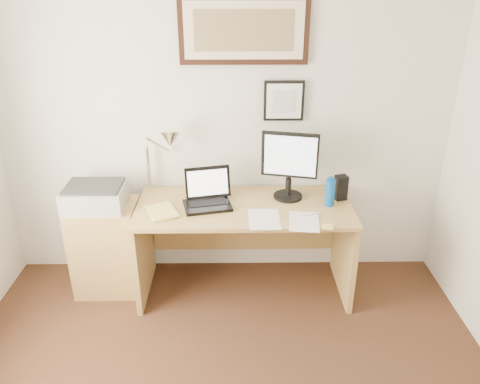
{
  "coord_description": "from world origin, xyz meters",
  "views": [
    {
      "loc": [
        0.08,
        -1.46,
        2.31
      ],
      "look_at": [
        0.12,
        1.43,
        0.96
      ],
      "focal_mm": 35.0,
      "sensor_mm": 36.0,
      "label": 1
    }
  ],
  "objects_px": {
    "side_cabinet": "(107,247)",
    "book": "(149,214)",
    "lcd_monitor": "(290,163)",
    "desk": "(244,228)",
    "laptop": "(208,197)",
    "printer": "(95,196)",
    "water_bottle": "(330,193)"
  },
  "relations": [
    {
      "from": "laptop",
      "to": "printer",
      "type": "height_order",
      "value": "laptop"
    },
    {
      "from": "water_bottle",
      "to": "book",
      "type": "relative_size",
      "value": 0.8
    },
    {
      "from": "lcd_monitor",
      "to": "printer",
      "type": "relative_size",
      "value": 1.18
    },
    {
      "from": "side_cabinet",
      "to": "desk",
      "type": "xyz_separation_m",
      "value": [
        1.07,
        0.04,
        0.15
      ]
    },
    {
      "from": "book",
      "to": "lcd_monitor",
      "type": "xyz_separation_m",
      "value": [
        1.02,
        0.28,
        0.28
      ]
    },
    {
      "from": "lcd_monitor",
      "to": "printer",
      "type": "distance_m",
      "value": 1.46
    },
    {
      "from": "side_cabinet",
      "to": "lcd_monitor",
      "type": "relative_size",
      "value": 1.4
    },
    {
      "from": "laptop",
      "to": "printer",
      "type": "xyz_separation_m",
      "value": [
        -0.83,
        0.01,
        0.01
      ]
    },
    {
      "from": "book",
      "to": "printer",
      "type": "xyz_separation_m",
      "value": [
        -0.43,
        0.18,
        0.06
      ]
    },
    {
      "from": "side_cabinet",
      "to": "laptop",
      "type": "distance_m",
      "value": 0.91
    },
    {
      "from": "desk",
      "to": "lcd_monitor",
      "type": "xyz_separation_m",
      "value": [
        0.34,
        0.04,
        0.53
      ]
    },
    {
      "from": "desk",
      "to": "printer",
      "type": "height_order",
      "value": "printer"
    },
    {
      "from": "lcd_monitor",
      "to": "desk",
      "type": "bearing_deg",
      "value": -172.74
    },
    {
      "from": "lcd_monitor",
      "to": "water_bottle",
      "type": "bearing_deg",
      "value": -23.7
    },
    {
      "from": "side_cabinet",
      "to": "printer",
      "type": "xyz_separation_m",
      "value": [
        -0.03,
        -0.01,
        0.45
      ]
    },
    {
      "from": "water_bottle",
      "to": "desk",
      "type": "relative_size",
      "value": 0.13
    },
    {
      "from": "side_cabinet",
      "to": "water_bottle",
      "type": "relative_size",
      "value": 3.55
    },
    {
      "from": "water_bottle",
      "to": "lcd_monitor",
      "type": "xyz_separation_m",
      "value": [
        -0.29,
        0.13,
        0.19
      ]
    },
    {
      "from": "desk",
      "to": "lcd_monitor",
      "type": "bearing_deg",
      "value": 7.26
    },
    {
      "from": "book",
      "to": "lcd_monitor",
      "type": "bearing_deg",
      "value": 15.17
    },
    {
      "from": "printer",
      "to": "water_bottle",
      "type": "bearing_deg",
      "value": -1.17
    },
    {
      "from": "book",
      "to": "desk",
      "type": "xyz_separation_m",
      "value": [
        0.68,
        0.23,
        -0.24
      ]
    },
    {
      "from": "water_bottle",
      "to": "book",
      "type": "height_order",
      "value": "water_bottle"
    },
    {
      "from": "desk",
      "to": "lcd_monitor",
      "type": "distance_m",
      "value": 0.63
    },
    {
      "from": "side_cabinet",
      "to": "lcd_monitor",
      "type": "height_order",
      "value": "lcd_monitor"
    },
    {
      "from": "book",
      "to": "laptop",
      "type": "xyz_separation_m",
      "value": [
        0.41,
        0.18,
        0.05
      ]
    },
    {
      "from": "side_cabinet",
      "to": "desk",
      "type": "bearing_deg",
      "value": 1.89
    },
    {
      "from": "printer",
      "to": "lcd_monitor",
      "type": "bearing_deg",
      "value": 3.67
    },
    {
      "from": "side_cabinet",
      "to": "book",
      "type": "xyz_separation_m",
      "value": [
        0.39,
        -0.2,
        0.39
      ]
    },
    {
      "from": "water_bottle",
      "to": "printer",
      "type": "height_order",
      "value": "water_bottle"
    },
    {
      "from": "laptop",
      "to": "lcd_monitor",
      "type": "xyz_separation_m",
      "value": [
        0.61,
        0.1,
        0.23
      ]
    },
    {
      "from": "side_cabinet",
      "to": "lcd_monitor",
      "type": "distance_m",
      "value": 1.56
    }
  ]
}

